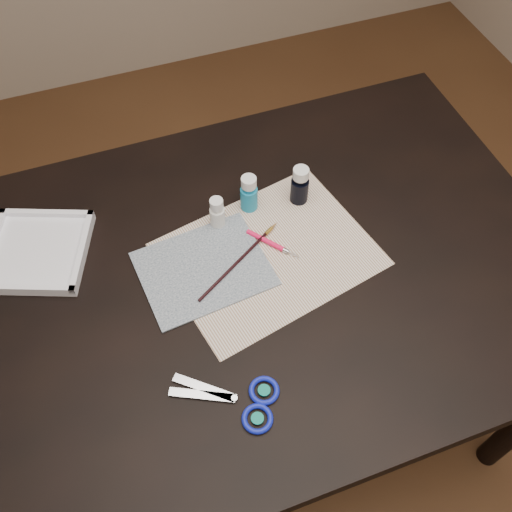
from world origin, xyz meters
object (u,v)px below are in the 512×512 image
object	(u,v)px
paper	(269,254)
palette_tray	(37,251)
paint_bottle_cyan	(249,193)
paint_bottle_navy	(300,185)
canvas	(204,269)
scissors	(223,400)
paint_bottle_white	(217,213)

from	to	relation	value
paper	palette_tray	bearing A→B (deg)	160.08
paint_bottle_cyan	paint_bottle_navy	size ratio (longest dim) A/B	0.96
paper	canvas	xyz separation A→B (m)	(-0.14, 0.01, 0.00)
scissors	palette_tray	xyz separation A→B (m)	(-0.27, 0.44, 0.01)
paint_bottle_white	scissors	world-z (taller)	paint_bottle_white
paper	paint_bottle_white	world-z (taller)	paint_bottle_white
paper	canvas	bearing A→B (deg)	176.22
palette_tray	paint_bottle_cyan	bearing A→B (deg)	-3.61
canvas	paint_bottle_cyan	size ratio (longest dim) A/B	2.77
paper	canvas	size ratio (longest dim) A/B	1.63
paint_bottle_cyan	paper	bearing A→B (deg)	-91.82
canvas	palette_tray	distance (m)	0.35
paper	paint_bottle_white	size ratio (longest dim) A/B	5.24
paint_bottle_white	palette_tray	distance (m)	0.39
canvas	paint_bottle_white	distance (m)	0.13
paint_bottle_navy	palette_tray	distance (m)	0.58
scissors	paint_bottle_cyan	bearing A→B (deg)	-89.26
canvas	palette_tray	xyz separation A→B (m)	(-0.32, 0.16, 0.01)
canvas	scissors	distance (m)	0.29
paint_bottle_white	paint_bottle_navy	xyz separation A→B (m)	(0.19, 0.01, 0.01)
canvas	paint_bottle_navy	size ratio (longest dim) A/B	2.65
paint_bottle_white	paper	bearing A→B (deg)	-55.96
paint_bottle_cyan	palette_tray	world-z (taller)	paint_bottle_cyan
paint_bottle_white	paint_bottle_cyan	world-z (taller)	paint_bottle_cyan
paper	palette_tray	distance (m)	0.49
paint_bottle_navy	palette_tray	xyz separation A→B (m)	(-0.57, 0.05, -0.04)
paper	paint_bottle_white	bearing A→B (deg)	124.04
paint_bottle_cyan	paint_bottle_navy	distance (m)	0.11
paint_bottle_white	paint_bottle_cyan	bearing A→B (deg)	16.56
canvas	scissors	size ratio (longest dim) A/B	1.19
scissors	palette_tray	bearing A→B (deg)	-32.63
paint_bottle_white	palette_tray	world-z (taller)	paint_bottle_white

